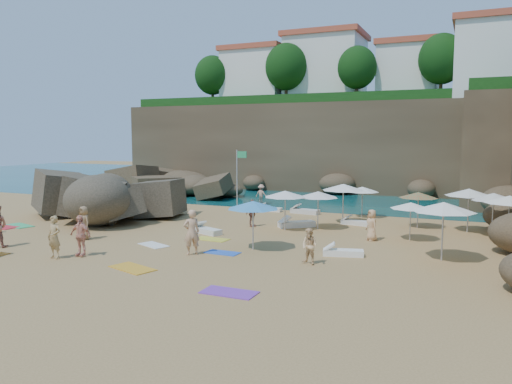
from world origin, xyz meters
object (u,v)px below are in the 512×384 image
at_px(parasol_0, 362,189).
at_px(parasol_2, 469,192).
at_px(person_stand_4, 372,225).
at_px(person_stand_6, 192,232).
at_px(lounger_0, 269,209).
at_px(person_stand_3, 252,213).
at_px(flag_pole, 239,171).
at_px(person_stand_5, 130,196).
at_px(rock_outcrop, 102,218).
at_px(parasol_1, 343,187).
at_px(person_stand_2, 261,194).

xyz_separation_m(parasol_0, parasol_2, (6.05, -2.52, 0.35)).
xyz_separation_m(person_stand_4, person_stand_6, (-6.46, -5.98, 0.21)).
bearing_deg(lounger_0, person_stand_3, -78.63).
height_order(parasol_0, lounger_0, parasol_0).
relative_size(person_stand_3, person_stand_6, 0.79).
height_order(flag_pole, person_stand_3, flag_pole).
bearing_deg(parasol_0, person_stand_5, -171.05).
relative_size(lounger_0, person_stand_5, 0.98).
height_order(parasol_0, person_stand_4, parasol_0).
height_order(rock_outcrop, parasol_1, parasol_1).
xyz_separation_m(rock_outcrop, parasol_2, (20.84, 3.89, 2.11)).
distance_m(parasol_1, person_stand_2, 9.66).
distance_m(parasol_0, person_stand_6, 13.45).
bearing_deg(person_stand_4, parasol_1, 170.04).
bearing_deg(lounger_0, rock_outcrop, -143.45).
bearing_deg(person_stand_3, parasol_0, -23.17).
bearing_deg(flag_pole, parasol_0, -7.39).
height_order(person_stand_3, person_stand_6, person_stand_6).
xyz_separation_m(rock_outcrop, parasol_0, (14.79, 6.41, 1.76)).
bearing_deg(person_stand_3, person_stand_5, 92.92).
bearing_deg(person_stand_2, person_stand_4, 141.20).
height_order(person_stand_5, person_stand_6, person_stand_6).
height_order(lounger_0, person_stand_2, person_stand_2).
bearing_deg(person_stand_5, parasol_2, -30.45).
bearing_deg(person_stand_2, person_stand_3, 115.77).
bearing_deg(person_stand_5, lounger_0, -14.60).
bearing_deg(person_stand_3, parasol_1, -37.11).
relative_size(parasol_2, person_stand_2, 1.66).
relative_size(flag_pole, person_stand_4, 2.69).
bearing_deg(rock_outcrop, person_stand_3, 5.16).
relative_size(person_stand_5, person_stand_6, 0.88).
bearing_deg(person_stand_6, person_stand_2, -123.79).
relative_size(parasol_0, parasol_2, 0.84).
bearing_deg(person_stand_2, rock_outcrop, 61.59).
bearing_deg(parasol_1, person_stand_5, 179.69).
height_order(parasol_1, person_stand_3, parasol_1).
xyz_separation_m(rock_outcrop, lounger_0, (8.54, 6.60, 0.13)).
bearing_deg(person_stand_3, parasol_2, -55.89).
bearing_deg(parasol_2, person_stand_2, 157.78).
relative_size(rock_outcrop, lounger_0, 4.52).
bearing_deg(lounger_0, parasol_0, -2.85).
bearing_deg(parasol_2, flag_pole, 166.23).
bearing_deg(parasol_0, lounger_0, 178.30).
xyz_separation_m(parasol_2, person_stand_4, (-4.23, -4.10, -1.35)).
bearing_deg(flag_pole, person_stand_2, 68.02).
height_order(flag_pole, parasol_2, flag_pole).
distance_m(parasol_0, person_stand_4, 6.94).
relative_size(rock_outcrop, parasol_2, 3.10).
bearing_deg(parasol_0, person_stand_6, -110.20).
bearing_deg(flag_pole, parasol_1, -23.83).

